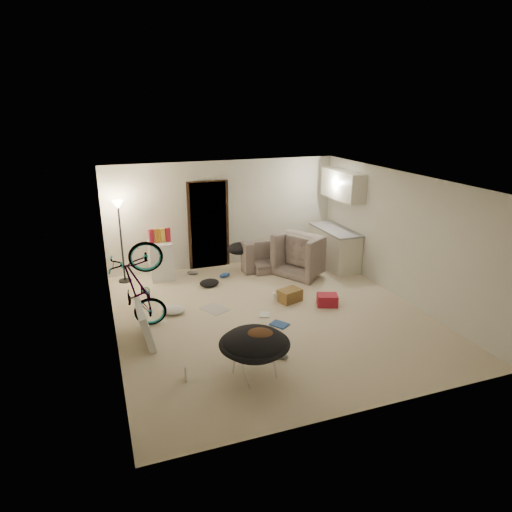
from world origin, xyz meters
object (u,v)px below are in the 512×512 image
object	(u,v)px
kitchen_counter	(334,248)
armchair	(307,257)
sofa	(277,255)
mini_fridge	(161,261)
bicycle	(141,306)
juicer	(276,296)
floor_lamp	(120,224)
tv_box	(144,324)
drink_case_b	(327,300)
drink_case_a	(290,295)
saucer_chair	(255,350)

from	to	relation	value
kitchen_counter	armchair	size ratio (longest dim) A/B	1.39
sofa	mini_fridge	bearing A→B (deg)	-2.85
bicycle	juicer	size ratio (longest dim) A/B	7.32
sofa	juicer	size ratio (longest dim) A/B	8.30
kitchen_counter	juicer	size ratio (longest dim) A/B	6.67
floor_lamp	juicer	distance (m)	3.66
tv_box	drink_case_b	world-z (taller)	tv_box
mini_fridge	drink_case_a	size ratio (longest dim) A/B	1.95
saucer_chair	mini_fridge	bearing A→B (deg)	98.64
bicycle	juicer	distance (m)	2.70
drink_case_a	mini_fridge	bearing A→B (deg)	119.25
tv_box	floor_lamp	bearing A→B (deg)	91.79
sofa	juicer	distance (m)	2.04
floor_lamp	sofa	bearing A→B (deg)	-3.23
kitchen_counter	juicer	world-z (taller)	kitchen_counter
floor_lamp	saucer_chair	xyz separation A→B (m)	(1.45, -4.43, -0.88)
armchair	drink_case_a	size ratio (longest dim) A/B	2.50
drink_case_b	drink_case_a	bearing A→B (deg)	165.07
floor_lamp	sofa	size ratio (longest dim) A/B	0.97
mini_fridge	saucer_chair	xyz separation A→B (m)	(0.66, -4.33, 0.01)
drink_case_a	juicer	world-z (taller)	drink_case_a
mini_fridge	sofa	bearing A→B (deg)	-1.62
armchair	juicer	world-z (taller)	armchair
sofa	drink_case_a	xyz separation A→B (m)	(-0.56, -2.01, -0.15)
kitchen_counter	bicycle	xyz separation A→B (m)	(-4.73, -1.76, -0.01)
kitchen_counter	bicycle	size ratio (longest dim) A/B	0.91
floor_lamp	juicer	xyz separation A→B (m)	(2.76, -2.07, -1.22)
tv_box	kitchen_counter	bearing A→B (deg)	24.82
bicycle	tv_box	bearing A→B (deg)	-173.06
bicycle	mini_fridge	distance (m)	2.41
kitchen_counter	bicycle	bearing A→B (deg)	-159.62
mini_fridge	drink_case_b	size ratio (longest dim) A/B	2.17
kitchen_counter	mini_fridge	bearing A→B (deg)	172.24
sofa	bicycle	bearing A→B (deg)	31.89
drink_case_b	sofa	bearing A→B (deg)	111.91
tv_box	drink_case_a	size ratio (longest dim) A/B	2.15
armchair	tv_box	bearing A→B (deg)	86.83
sofa	drink_case_b	xyz separation A→B (m)	(0.05, -2.44, -0.16)
kitchen_counter	drink_case_b	bearing A→B (deg)	-121.92
mini_fridge	tv_box	size ratio (longest dim) A/B	0.91
tv_box	drink_case_a	bearing A→B (deg)	12.55
saucer_chair	juicer	xyz separation A→B (m)	(1.30, 2.36, -0.34)
bicycle	floor_lamp	bearing A→B (deg)	9.32
floor_lamp	drink_case_b	distance (m)	4.61
floor_lamp	saucer_chair	bearing A→B (deg)	-71.83
juicer	drink_case_a	bearing A→B (deg)	-30.31
floor_lamp	juicer	world-z (taller)	floor_lamp
drink_case_a	drink_case_b	size ratio (longest dim) A/B	1.11
kitchen_counter	juicer	distance (m)	2.54
armchair	saucer_chair	distance (m)	4.46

